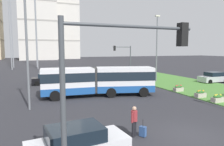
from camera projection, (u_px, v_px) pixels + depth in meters
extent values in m
plane|color=#2D2D33|center=(191.00, 136.00, 11.76)|extent=(260.00, 260.00, 0.00)
cube|color=#4C8438|center=(209.00, 89.00, 25.39)|extent=(10.00, 70.00, 0.08)
cube|color=white|center=(125.00, 79.00, 22.42)|extent=(6.45, 4.00, 2.55)
cube|color=#1E519E|center=(125.00, 87.00, 22.52)|extent=(6.47, 4.02, 0.70)
cube|color=#19232D|center=(125.00, 75.00, 22.37)|extent=(6.50, 4.05, 0.90)
cube|color=white|center=(67.00, 81.00, 21.18)|extent=(5.38, 2.90, 2.55)
cube|color=#1E519E|center=(68.00, 90.00, 21.29)|extent=(5.40, 2.92, 0.70)
cube|color=#19232D|center=(67.00, 77.00, 21.14)|extent=(5.42, 2.94, 0.90)
cylinder|color=#383838|center=(97.00, 79.00, 22.09)|extent=(2.40, 2.40, 2.45)
cylinder|color=black|center=(138.00, 88.00, 23.99)|extent=(1.04, 0.53, 1.00)
cylinder|color=black|center=(144.00, 92.00, 21.52)|extent=(1.04, 0.53, 1.00)
cylinder|color=black|center=(109.00, 88.00, 23.62)|extent=(1.04, 0.53, 1.00)
cylinder|color=black|center=(111.00, 93.00, 21.15)|extent=(1.04, 0.53, 1.00)
cylinder|color=black|center=(54.00, 91.00, 22.13)|extent=(1.02, 0.36, 1.00)
cylinder|color=black|center=(55.00, 96.00, 19.75)|extent=(1.02, 0.36, 1.00)
sphere|color=#F9EFC6|center=(149.00, 85.00, 23.74)|extent=(0.24, 0.24, 0.24)
sphere|color=#F9EFC6|center=(154.00, 88.00, 21.97)|extent=(0.24, 0.24, 0.24)
cube|color=black|center=(75.00, 134.00, 8.94)|extent=(2.52, 1.89, 0.60)
cylinder|color=black|center=(101.00, 139.00, 10.58)|extent=(0.66, 0.28, 0.64)
cube|color=#B7BABF|center=(213.00, 79.00, 30.92)|extent=(4.40, 1.81, 0.80)
cube|color=black|center=(214.00, 74.00, 30.90)|extent=(2.38, 1.68, 0.60)
cylinder|color=black|center=(210.00, 82.00, 29.57)|extent=(0.64, 0.22, 0.64)
cylinder|color=black|center=(201.00, 80.00, 31.23)|extent=(0.64, 0.22, 0.64)
cylinder|color=black|center=(215.00, 79.00, 32.33)|extent=(0.64, 0.22, 0.64)
cube|color=black|center=(48.00, 80.00, 29.42)|extent=(4.49, 2.03, 0.80)
cube|color=black|center=(47.00, 75.00, 29.29)|extent=(2.46, 1.81, 0.60)
cylinder|color=black|center=(59.00, 81.00, 30.77)|extent=(0.65, 0.25, 0.64)
cylinder|color=black|center=(60.00, 82.00, 29.07)|extent=(0.65, 0.25, 0.64)
cylinder|color=black|center=(37.00, 82.00, 29.82)|extent=(0.65, 0.25, 0.64)
cylinder|color=black|center=(37.00, 83.00, 28.12)|extent=(0.65, 0.25, 0.64)
cylinder|color=black|center=(135.00, 128.00, 11.75)|extent=(0.16, 0.16, 0.90)
cylinder|color=black|center=(133.00, 129.00, 11.59)|extent=(0.16, 0.16, 0.90)
cylinder|color=maroon|center=(134.00, 116.00, 11.58)|extent=(0.36, 0.36, 0.60)
sphere|color=tan|center=(134.00, 109.00, 11.54)|extent=(0.24, 0.24, 0.24)
cylinder|color=maroon|center=(136.00, 116.00, 11.78)|extent=(0.10, 0.10, 0.55)
cylinder|color=maroon|center=(132.00, 118.00, 11.39)|extent=(0.10, 0.10, 0.55)
cube|color=#335693|center=(143.00, 131.00, 11.66)|extent=(0.40, 0.43, 0.56)
cylinder|color=black|center=(143.00, 123.00, 11.61)|extent=(0.03, 0.03, 0.40)
cube|color=#B7AD9E|center=(217.00, 100.00, 19.07)|extent=(1.10, 0.56, 0.44)
ellipsoid|color=#2D6B28|center=(218.00, 96.00, 19.04)|extent=(0.99, 0.50, 0.28)
sphere|color=yellow|center=(215.00, 95.00, 18.92)|extent=(0.20, 0.20, 0.20)
sphere|color=yellow|center=(217.00, 95.00, 19.10)|extent=(0.20, 0.20, 0.20)
sphere|color=yellow|center=(220.00, 95.00, 19.07)|extent=(0.20, 0.20, 0.20)
cube|color=#B7AD9E|center=(200.00, 95.00, 20.98)|extent=(1.10, 0.56, 0.44)
ellipsoid|color=#2D6B28|center=(200.00, 92.00, 20.94)|extent=(0.99, 0.50, 0.28)
sphere|color=orange|center=(198.00, 91.00, 20.83)|extent=(0.20, 0.20, 0.20)
sphere|color=orange|center=(200.00, 91.00, 21.01)|extent=(0.20, 0.20, 0.20)
sphere|color=orange|center=(203.00, 91.00, 20.98)|extent=(0.20, 0.20, 0.20)
cube|color=#B7AD9E|center=(178.00, 89.00, 24.07)|extent=(1.10, 0.56, 0.44)
ellipsoid|color=#2D6B28|center=(178.00, 87.00, 24.04)|extent=(0.99, 0.50, 0.28)
sphere|color=red|center=(177.00, 86.00, 23.92)|extent=(0.20, 0.20, 0.20)
sphere|color=red|center=(178.00, 86.00, 24.10)|extent=(0.20, 0.20, 0.20)
sphere|color=red|center=(181.00, 86.00, 24.07)|extent=(0.20, 0.20, 0.20)
cylinder|color=#474C51|center=(63.00, 119.00, 5.91)|extent=(0.16, 0.16, 5.79)
cylinder|color=#474C51|center=(133.00, 27.00, 6.42)|extent=(4.41, 0.10, 0.10)
cube|color=black|center=(182.00, 35.00, 7.14)|extent=(0.28, 0.28, 0.80)
sphere|color=red|center=(183.00, 27.00, 7.11)|extent=(0.16, 0.16, 0.16)
sphere|color=yellow|center=(182.00, 35.00, 7.14)|extent=(0.16, 0.16, 0.16)
sphere|color=green|center=(182.00, 43.00, 7.17)|extent=(0.16, 0.16, 0.16)
cylinder|color=#474C51|center=(130.00, 63.00, 34.41)|extent=(0.16, 0.16, 5.52)
cylinder|color=#474C51|center=(122.00, 47.00, 33.55)|extent=(3.14, 0.10, 0.10)
cube|color=black|center=(115.00, 48.00, 33.11)|extent=(0.28, 0.28, 0.80)
sphere|color=red|center=(115.00, 47.00, 33.08)|extent=(0.16, 0.16, 0.16)
sphere|color=yellow|center=(115.00, 48.00, 33.11)|extent=(0.16, 0.16, 0.16)
sphere|color=green|center=(115.00, 50.00, 33.14)|extent=(0.16, 0.16, 0.16)
cylinder|color=slate|center=(27.00, 53.00, 16.42)|extent=(0.18, 0.18, 9.26)
cylinder|color=slate|center=(157.00, 50.00, 31.16)|extent=(0.18, 0.18, 9.75)
cube|color=white|center=(158.00, 16.00, 30.60)|extent=(0.70, 0.28, 0.20)
cube|color=silver|center=(37.00, 14.00, 102.25)|extent=(17.15, 18.55, 45.21)
cube|color=#A4A099|center=(38.00, 41.00, 103.72)|extent=(17.35, 18.75, 0.70)
cube|color=#A4A099|center=(37.00, 22.00, 102.71)|extent=(17.35, 18.75, 0.70)
cube|color=#A4A099|center=(36.00, 3.00, 101.70)|extent=(17.35, 18.75, 0.70)
cube|color=silver|center=(58.00, 15.00, 112.40)|extent=(20.24, 15.03, 46.87)
cube|color=#A4A099|center=(59.00, 41.00, 113.93)|extent=(20.44, 15.23, 0.70)
cube|color=#A4A099|center=(58.00, 24.00, 112.88)|extent=(20.44, 15.23, 0.70)
cube|color=#A4A099|center=(58.00, 6.00, 111.83)|extent=(20.44, 15.23, 0.70)
cylinder|color=gray|center=(35.00, 4.00, 56.61)|extent=(0.24, 0.24, 34.50)
cylinder|color=gray|center=(10.00, 2.00, 54.41)|extent=(0.24, 0.24, 34.50)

